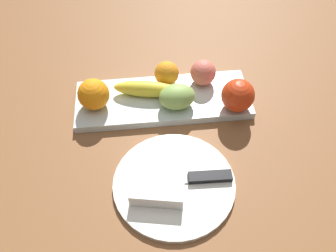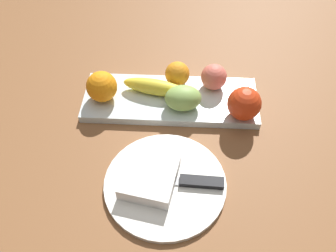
{
  "view_description": "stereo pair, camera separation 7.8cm",
  "coord_description": "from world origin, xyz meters",
  "px_view_note": "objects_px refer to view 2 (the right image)",
  "views": [
    {
      "loc": [
        0.07,
        0.58,
        0.65
      ],
      "look_at": [
        0.01,
        0.08,
        0.05
      ],
      "focal_mm": 38.43,
      "sensor_mm": 36.0,
      "label": 1
    },
    {
      "loc": [
        -0.01,
        0.58,
        0.65
      ],
      "look_at": [
        0.01,
        0.08,
        0.05
      ],
      "focal_mm": 38.43,
      "sensor_mm": 36.0,
      "label": 2
    }
  ],
  "objects_px": {
    "peach": "(214,77)",
    "banana": "(155,87)",
    "apple": "(244,104)",
    "folded_napkin": "(149,178)",
    "dinner_plate": "(165,184)",
    "knife": "(194,182)",
    "orange_near_apple": "(177,74)",
    "orange_near_banana": "(102,87)",
    "grape_bunch": "(183,98)",
    "fruit_tray": "(170,100)"
  },
  "relations": [
    {
      "from": "orange_near_banana",
      "to": "folded_napkin",
      "type": "distance_m",
      "value": 0.26
    },
    {
      "from": "orange_near_apple",
      "to": "dinner_plate",
      "type": "xyz_separation_m",
      "value": [
        0.01,
        0.29,
        -0.04
      ]
    },
    {
      "from": "peach",
      "to": "dinner_plate",
      "type": "height_order",
      "value": "peach"
    },
    {
      "from": "peach",
      "to": "dinner_plate",
      "type": "distance_m",
      "value": 0.3
    },
    {
      "from": "apple",
      "to": "folded_napkin",
      "type": "distance_m",
      "value": 0.27
    },
    {
      "from": "fruit_tray",
      "to": "folded_napkin",
      "type": "bearing_deg",
      "value": 82.4
    },
    {
      "from": "dinner_plate",
      "to": "banana",
      "type": "bearing_deg",
      "value": -81.38
    },
    {
      "from": "grape_bunch",
      "to": "dinner_plate",
      "type": "height_order",
      "value": "grape_bunch"
    },
    {
      "from": "grape_bunch",
      "to": "knife",
      "type": "distance_m",
      "value": 0.21
    },
    {
      "from": "apple",
      "to": "dinner_plate",
      "type": "relative_size",
      "value": 0.31
    },
    {
      "from": "apple",
      "to": "fruit_tray",
      "type": "bearing_deg",
      "value": -16.69
    },
    {
      "from": "fruit_tray",
      "to": "knife",
      "type": "height_order",
      "value": "knife"
    },
    {
      "from": "dinner_plate",
      "to": "knife",
      "type": "xyz_separation_m",
      "value": [
        -0.06,
        -0.0,
        0.01
      ]
    },
    {
      "from": "fruit_tray",
      "to": "banana",
      "type": "distance_m",
      "value": 0.05
    },
    {
      "from": "fruit_tray",
      "to": "apple",
      "type": "relative_size",
      "value": 5.48
    },
    {
      "from": "orange_near_banana",
      "to": "grape_bunch",
      "type": "height_order",
      "value": "orange_near_banana"
    },
    {
      "from": "banana",
      "to": "knife",
      "type": "xyz_separation_m",
      "value": [
        -0.1,
        0.25,
        -0.02
      ]
    },
    {
      "from": "orange_near_apple",
      "to": "knife",
      "type": "distance_m",
      "value": 0.29
    },
    {
      "from": "dinner_plate",
      "to": "folded_napkin",
      "type": "height_order",
      "value": "folded_napkin"
    },
    {
      "from": "apple",
      "to": "dinner_plate",
      "type": "distance_m",
      "value": 0.26
    },
    {
      "from": "folded_napkin",
      "to": "knife",
      "type": "distance_m",
      "value": 0.09
    },
    {
      "from": "peach",
      "to": "folded_napkin",
      "type": "relative_size",
      "value": 0.58
    },
    {
      "from": "peach",
      "to": "folded_napkin",
      "type": "xyz_separation_m",
      "value": [
        0.14,
        0.28,
        -0.02
      ]
    },
    {
      "from": "orange_near_banana",
      "to": "knife",
      "type": "height_order",
      "value": "orange_near_banana"
    },
    {
      "from": "fruit_tray",
      "to": "apple",
      "type": "distance_m",
      "value": 0.18
    },
    {
      "from": "grape_bunch",
      "to": "knife",
      "type": "xyz_separation_m",
      "value": [
        -0.03,
        0.2,
        -0.03
      ]
    },
    {
      "from": "apple",
      "to": "folded_napkin",
      "type": "bearing_deg",
      "value": 42.67
    },
    {
      "from": "banana",
      "to": "grape_bunch",
      "type": "xyz_separation_m",
      "value": [
        -0.07,
        0.04,
        0.01
      ]
    },
    {
      "from": "orange_near_banana",
      "to": "dinner_plate",
      "type": "relative_size",
      "value": 0.29
    },
    {
      "from": "orange_near_banana",
      "to": "peach",
      "type": "distance_m",
      "value": 0.27
    },
    {
      "from": "orange_near_banana",
      "to": "folded_napkin",
      "type": "bearing_deg",
      "value": 120.15
    },
    {
      "from": "grape_bunch",
      "to": "folded_napkin",
      "type": "height_order",
      "value": "grape_bunch"
    },
    {
      "from": "banana",
      "to": "dinner_plate",
      "type": "distance_m",
      "value": 0.25
    },
    {
      "from": "banana",
      "to": "grape_bunch",
      "type": "bearing_deg",
      "value": 159.09
    },
    {
      "from": "grape_bunch",
      "to": "folded_napkin",
      "type": "relative_size",
      "value": 0.78
    },
    {
      "from": "folded_napkin",
      "to": "grape_bunch",
      "type": "bearing_deg",
      "value": -106.8
    },
    {
      "from": "orange_near_apple",
      "to": "knife",
      "type": "height_order",
      "value": "orange_near_apple"
    },
    {
      "from": "orange_near_apple",
      "to": "folded_napkin",
      "type": "relative_size",
      "value": 0.55
    },
    {
      "from": "apple",
      "to": "grape_bunch",
      "type": "xyz_separation_m",
      "value": [
        0.14,
        -0.02,
        -0.01
      ]
    },
    {
      "from": "banana",
      "to": "peach",
      "type": "relative_size",
      "value": 2.53
    },
    {
      "from": "fruit_tray",
      "to": "peach",
      "type": "relative_size",
      "value": 6.66
    },
    {
      "from": "knife",
      "to": "folded_napkin",
      "type": "bearing_deg",
      "value": 3.34
    },
    {
      "from": "apple",
      "to": "knife",
      "type": "distance_m",
      "value": 0.22
    },
    {
      "from": "fruit_tray",
      "to": "banana",
      "type": "xyz_separation_m",
      "value": [
        0.04,
        -0.01,
        0.03
      ]
    },
    {
      "from": "fruit_tray",
      "to": "folded_napkin",
      "type": "relative_size",
      "value": 3.86
    },
    {
      "from": "orange_near_banana",
      "to": "grape_bunch",
      "type": "bearing_deg",
      "value": 174.22
    },
    {
      "from": "banana",
      "to": "dinner_plate",
      "type": "relative_size",
      "value": 0.64
    },
    {
      "from": "orange_near_banana",
      "to": "peach",
      "type": "xyz_separation_m",
      "value": [
        -0.27,
        -0.05,
        -0.0
      ]
    },
    {
      "from": "peach",
      "to": "grape_bunch",
      "type": "relative_size",
      "value": 0.74
    },
    {
      "from": "peach",
      "to": "banana",
      "type": "bearing_deg",
      "value": 11.88
    }
  ]
}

